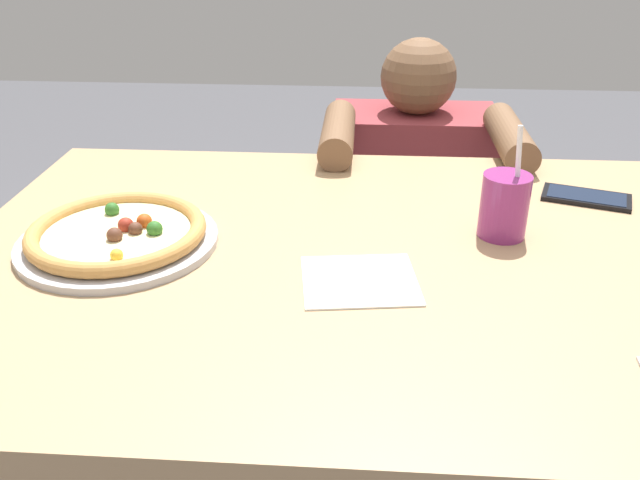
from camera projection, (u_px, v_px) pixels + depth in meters
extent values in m
cube|color=tan|center=(347.00, 264.00, 1.03)|extent=(1.21, 0.87, 0.04)
cylinder|color=#826748|center=(121.00, 323.00, 1.55)|extent=(0.07, 0.07, 0.71)
cylinder|color=#826748|center=(587.00, 342.00, 1.49)|extent=(0.07, 0.07, 0.71)
cylinder|color=#B7B7BC|center=(118.00, 243.00, 1.04)|extent=(0.31, 0.31, 0.01)
cylinder|color=beige|center=(117.00, 236.00, 1.03)|extent=(0.22, 0.22, 0.01)
torus|color=#C68C47|center=(116.00, 232.00, 1.03)|extent=(0.27, 0.27, 0.02)
sphere|color=maroon|center=(126.00, 225.00, 1.04)|extent=(0.02, 0.02, 0.02)
sphere|color=#2D6623|center=(112.00, 210.00, 1.09)|extent=(0.02, 0.02, 0.02)
sphere|color=#2D6623|center=(155.00, 228.00, 1.03)|extent=(0.02, 0.02, 0.02)
sphere|color=brown|center=(135.00, 230.00, 1.03)|extent=(0.02, 0.02, 0.02)
sphere|color=gold|center=(117.00, 255.00, 0.96)|extent=(0.02, 0.02, 0.02)
sphere|color=brown|center=(115.00, 235.00, 1.01)|extent=(0.02, 0.02, 0.02)
sphere|color=#BF4C19|center=(144.00, 221.00, 1.05)|extent=(0.02, 0.02, 0.02)
cylinder|color=#8C2D72|center=(504.00, 206.00, 1.05)|extent=(0.08, 0.08, 0.10)
cylinder|color=white|center=(519.00, 156.00, 1.01)|extent=(0.02, 0.02, 0.09)
cube|color=white|center=(360.00, 280.00, 0.94)|extent=(0.18, 0.16, 0.00)
cube|color=black|center=(586.00, 197.00, 1.20)|extent=(0.17, 0.12, 0.01)
cube|color=#192338|center=(587.00, 195.00, 1.20)|extent=(0.15, 0.10, 0.00)
cylinder|color=#333847|center=(404.00, 302.00, 1.88)|extent=(0.32, 0.32, 0.45)
cube|color=maroon|center=(412.00, 173.00, 1.70)|extent=(0.40, 0.22, 0.32)
sphere|color=brown|center=(418.00, 77.00, 1.59)|extent=(0.18, 0.18, 0.18)
cylinder|color=brown|center=(338.00, 133.00, 1.43)|extent=(0.07, 0.28, 0.07)
cylinder|color=brown|center=(510.00, 137.00, 1.41)|extent=(0.07, 0.28, 0.07)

